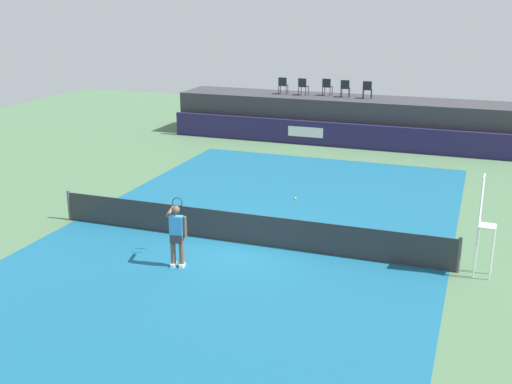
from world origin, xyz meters
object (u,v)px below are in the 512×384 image
object	(u,v)px
tennis_ball	(295,198)
umpire_chair	(483,219)
net_post_far	(459,255)
spectator_chair_far_right	(367,89)
spectator_chair_right	(345,88)
spectator_chair_far_left	(283,85)
tennis_player	(177,234)
net_post_near	(69,205)
spectator_chair_left	(303,86)
spectator_chair_center	(327,86)

from	to	relation	value
tennis_ball	umpire_chair	bearing A→B (deg)	-35.77
net_post_far	spectator_chair_far_right	bearing A→B (deg)	109.47
spectator_chair_right	net_post_far	bearing A→B (deg)	-66.89
umpire_chair	net_post_far	bearing A→B (deg)	-178.90
spectator_chair_far_left	tennis_player	distance (m)	17.70
net_post_near	tennis_ball	size ratio (longest dim) A/B	14.71
net_post_near	net_post_far	xyz separation A→B (m)	(12.40, 0.00, 0.00)
net_post_near	spectator_chair_far_right	bearing A→B (deg)	65.20
spectator_chair_right	spectator_chair_far_right	world-z (taller)	same
net_post_near	tennis_ball	distance (m)	7.97
spectator_chair_left	net_post_near	size ratio (longest dim) A/B	0.89
net_post_far	tennis_player	size ratio (longest dim) A/B	0.56
spectator_chair_far_right	net_post_far	bearing A→B (deg)	-70.53
spectator_chair_far_left	net_post_far	distance (m)	18.24
spectator_chair_right	spectator_chair_far_right	bearing A→B (deg)	-3.25
tennis_ball	spectator_chair_right	bearing A→B (deg)	93.04
net_post_far	umpire_chair	bearing A→B (deg)	1.10
spectator_chair_left	umpire_chair	size ratio (longest dim) A/B	0.32
spectator_chair_center	net_post_near	bearing A→B (deg)	-107.47
net_post_near	net_post_far	world-z (taller)	same
umpire_chair	tennis_ball	size ratio (longest dim) A/B	40.59
spectator_chair_left	spectator_chair_far_right	xyz separation A→B (m)	(3.35, 0.00, 0.00)
tennis_ball	net_post_near	bearing A→B (deg)	-144.11
tennis_player	tennis_ball	bearing A→B (deg)	79.04
spectator_chair_left	tennis_ball	distance (m)	11.21
spectator_chair_far_left	spectator_chair_left	bearing A→B (deg)	-0.95
spectator_chair_right	net_post_far	xyz separation A→B (m)	(6.52, -15.27, -2.19)
spectator_chair_right	net_post_near	bearing A→B (deg)	-111.07
spectator_chair_right	spectator_chair_center	bearing A→B (deg)	166.78
umpire_chair	net_post_far	world-z (taller)	umpire_chair
spectator_chair_center	spectator_chair_far_right	size ratio (longest dim) A/B	1.00
spectator_chair_far_left	umpire_chair	bearing A→B (deg)	-55.82
tennis_player	tennis_ball	size ratio (longest dim) A/B	26.03
tennis_player	spectator_chair_far_left	bearing A→B (deg)	98.27
spectator_chair_right	net_post_near	xyz separation A→B (m)	(-5.88, -15.27, -2.19)
spectator_chair_left	tennis_ball	size ratio (longest dim) A/B	13.06
umpire_chair	net_post_far	size ratio (longest dim) A/B	2.76
tennis_player	spectator_chair_left	bearing A→B (deg)	94.72
spectator_chair_right	tennis_ball	size ratio (longest dim) A/B	13.06
spectator_chair_far_right	net_post_near	world-z (taller)	spectator_chair_far_right
spectator_chair_center	umpire_chair	size ratio (longest dim) A/B	0.32
spectator_chair_far_right	net_post_near	distance (m)	16.89
spectator_chair_center	tennis_player	size ratio (longest dim) A/B	0.50
spectator_chair_center	spectator_chair_far_right	bearing A→B (deg)	-7.98
spectator_chair_far_right	tennis_ball	bearing A→B (deg)	-93.14
tennis_player	net_post_near	bearing A→B (deg)	156.62
spectator_chair_far_right	tennis_player	distance (m)	17.61
spectator_chair_left	tennis_player	size ratio (longest dim) A/B	0.50
spectator_chair_left	tennis_player	bearing A→B (deg)	-85.28
spectator_chair_far_right	net_post_far	world-z (taller)	spectator_chair_far_right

